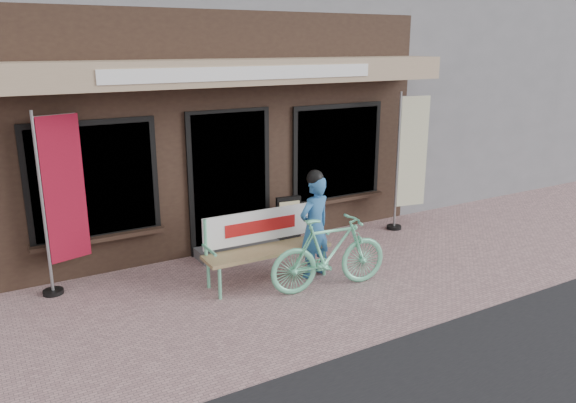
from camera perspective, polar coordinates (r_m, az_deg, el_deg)
ground at (r=7.34m, az=0.84°, el=-9.52°), size 70.00×70.00×0.00m
storefront at (r=11.18m, az=-12.81°, el=14.65°), size 7.00×6.77×6.00m
neighbor_right_near at (r=16.36m, az=17.10°, el=13.92°), size 10.00×7.00×5.60m
bench at (r=7.63m, az=-2.41°, el=-3.97°), size 1.77×0.49×0.96m
person at (r=7.68m, az=2.71°, el=-2.39°), size 0.58×0.45×1.51m
bicycle at (r=7.37m, az=4.22°, el=-5.26°), size 1.69×0.68×0.99m
nobori_red at (r=7.68m, az=-22.05°, el=0.19°), size 0.70×0.33×2.37m
nobori_cream at (r=9.85m, az=12.27°, el=4.22°), size 0.71×0.30×2.37m
menu_stand at (r=8.93m, az=0.05°, el=-1.97°), size 0.41×0.14×0.81m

